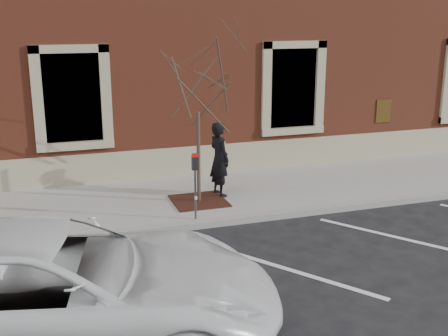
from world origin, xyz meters
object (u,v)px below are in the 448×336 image
object	(u,v)px
parking_meter	(195,174)
white_truck	(50,291)
man	(219,159)
sapling	(198,86)

from	to	relation	value
parking_meter	white_truck	world-z (taller)	white_truck
man	parking_meter	xyz separation A→B (m)	(-0.99, -1.41, 0.10)
man	white_truck	xyz separation A→B (m)	(-4.07, -5.24, -0.19)
man	sapling	xyz separation A→B (m)	(-0.61, -0.31, 1.80)
parking_meter	sapling	xyz separation A→B (m)	(0.39, 1.10, 1.70)
sapling	white_truck	size ratio (longest dim) A/B	0.62
man	white_truck	size ratio (longest dim) A/B	0.29
parking_meter	man	bearing A→B (deg)	63.08
man	white_truck	bearing A→B (deg)	128.47
parking_meter	sapling	world-z (taller)	sapling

